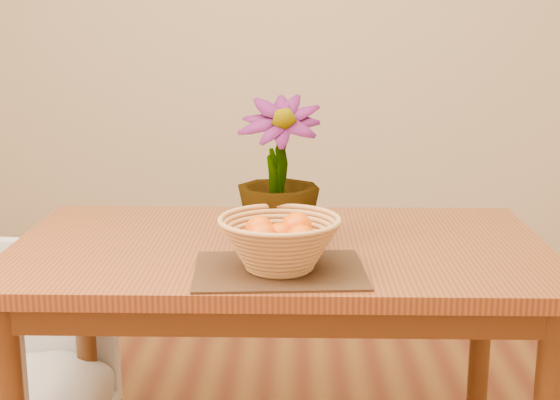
{
  "coord_description": "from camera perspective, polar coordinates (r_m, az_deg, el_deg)",
  "views": [
    {
      "loc": [
        0.04,
        -1.66,
        1.33
      ],
      "look_at": [
        0.0,
        0.13,
        0.91
      ],
      "focal_mm": 50.0,
      "sensor_mm": 36.0,
      "label": 1
    }
  ],
  "objects": [
    {
      "name": "wall_back",
      "position": [
        3.91,
        0.63,
        13.54
      ],
      "size": [
        4.0,
        0.02,
        2.7
      ],
      "primitive_type": "cube",
      "color": "beige",
      "rests_on": "floor"
    },
    {
      "name": "potted_plant",
      "position": [
        1.99,
        -0.12,
        2.06
      ],
      "size": [
        0.23,
        0.23,
        0.38
      ],
      "primitive_type": "imported",
      "rotation": [
        0.0,
        0.0,
        -0.09
      ],
      "color": "#174A15",
      "rests_on": "table"
    },
    {
      "name": "placemat",
      "position": [
        1.82,
        -0.03,
        -5.17
      ],
      "size": [
        0.41,
        0.32,
        0.01
      ],
      "primitive_type": "cube",
      "rotation": [
        0.0,
        0.0,
        0.06
      ],
      "color": "#3C2715",
      "rests_on": "table"
    },
    {
      "name": "orange_pile",
      "position": [
        1.79,
        -0.03,
        -2.52
      ],
      "size": [
        0.17,
        0.17,
        0.08
      ],
      "rotation": [
        0.0,
        0.0,
        0.28
      ],
      "color": "#DE4503",
      "rests_on": "wicker_basket"
    },
    {
      "name": "wicker_basket",
      "position": [
        1.8,
        -0.03,
        -3.34
      ],
      "size": [
        0.29,
        0.29,
        0.12
      ],
      "color": "tan",
      "rests_on": "placemat"
    },
    {
      "name": "table",
      "position": [
        2.07,
        -0.02,
        -5.51
      ],
      "size": [
        1.4,
        0.8,
        0.75
      ],
      "color": "brown",
      "rests_on": "floor"
    }
  ]
}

